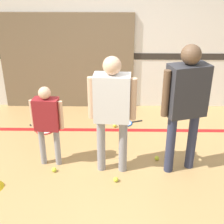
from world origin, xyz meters
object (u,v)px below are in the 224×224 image
Objects in this scene: person_instructor at (112,104)px; person_student_left at (47,118)px; tennis_ball_stray_right at (54,170)px; person_student_right at (186,97)px; racket_second_spare at (44,130)px; racket_spare_on_floor at (126,123)px; tennis_ball_near_instructor at (116,179)px; tennis_ball_stray_left at (157,158)px; tennis_ball_by_spare_racket at (115,126)px.

person_student_left is at bearing 175.48° from person_instructor.
person_instructor is 24.68× the size of tennis_ball_stray_right.
racket_second_spare is at bearing -44.08° from person_student_right.
person_student_right is 1.86m from racket_spare_on_floor.
racket_spare_on_floor is (-0.71, 1.34, -1.08)m from person_student_right.
person_student_right is 1.42m from tennis_ball_near_instructor.
person_student_left is at bearing -176.10° from tennis_ball_stray_left.
racket_second_spare is at bearing 154.74° from tennis_ball_stray_left.
tennis_ball_near_instructor is at bearing -139.93° from tennis_ball_stray_left.
racket_second_spare is at bearing 108.29° from tennis_ball_stray_right.
tennis_ball_stray_left is 1.00× the size of tennis_ball_stray_right.
person_student_left is 0.73m from tennis_ball_stray_right.
tennis_ball_stray_left is (-0.28, 0.20, -1.06)m from person_student_right.
person_student_right is at bearing 19.22° from tennis_ball_near_instructor.
person_student_right is 1.84m from tennis_ball_by_spare_racket.
racket_spare_on_floor is (0.23, 1.38, -1.00)m from person_instructor.
racket_second_spare is at bearing 132.10° from tennis_ball_near_instructor.
person_instructor is at bearing -91.31° from tennis_ball_by_spare_racket.
person_student_left is 17.96× the size of tennis_ball_stray_left.
person_student_right reaches higher than racket_second_spare.
person_student_right is at bearing -80.57° from racket_spare_on_floor.
person_student_right is 1.12m from tennis_ball_stray_left.
tennis_ball_stray_right is at bearing -143.92° from racket_spare_on_floor.
tennis_ball_by_spare_racket is at bearing 54.87° from person_student_left.
tennis_ball_by_spare_racket is (-0.02, 1.51, 0.00)m from tennis_ball_near_instructor.
tennis_ball_stray_right reaches higher than racket_second_spare.
racket_spare_on_floor is (1.11, 1.25, -0.72)m from person_student_left.
tennis_ball_stray_left is (0.63, -1.00, 0.00)m from tennis_ball_by_spare_racket.
person_student_left is at bearing -150.03° from racket_spare_on_floor.
tennis_ball_stray_left is at bearing -175.38° from racket_second_spare.
racket_second_spare is at bearing 112.06° from person_student_left.
racket_spare_on_floor is at bearing 52.56° from person_student_left.
tennis_ball_by_spare_racket is (-0.21, -0.14, 0.02)m from racket_spare_on_floor.
tennis_ball_stray_left is (0.66, 0.23, -0.97)m from person_instructor.
tennis_ball_near_instructor and tennis_ball_by_spare_racket have the same top height.
tennis_ball_near_instructor is (1.25, -1.38, 0.02)m from racket_second_spare.
person_instructor is 0.93m from person_student_left.
racket_spare_on_floor is 7.34× the size of tennis_ball_stray_left.
tennis_ball_near_instructor is 0.88m from tennis_ball_stray_right.
person_student_left is 17.96× the size of tennis_ball_by_spare_racket.
tennis_ball_near_instructor reaches higher than racket_second_spare.
person_instructor is at bearing -4.16° from person_student_left.
racket_second_spare is 8.04× the size of tennis_ball_stray_right.
person_student_right reaches higher than tennis_ball_by_spare_racket.
racket_spare_on_floor is at bearing 54.41° from tennis_ball_stray_right.
person_student_left is at bearing 156.68° from tennis_ball_near_instructor.
person_instructor reaches higher than tennis_ball_stray_left.
racket_second_spare is (-1.43, -0.27, -0.00)m from racket_spare_on_floor.
tennis_ball_stray_right is at bearing -13.91° from person_student_right.
tennis_ball_stray_left is at bearing -88.09° from racket_spare_on_floor.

